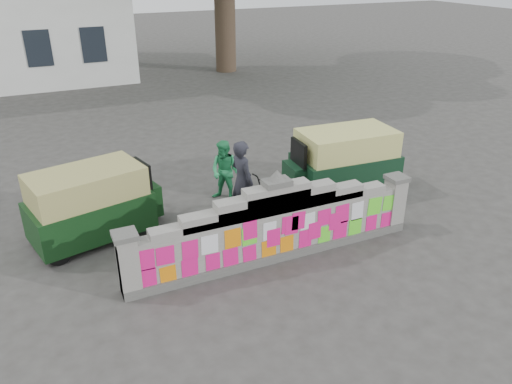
# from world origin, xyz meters

# --- Properties ---
(ground) EXTENTS (100.00, 100.00, 0.00)m
(ground) POSITION_xyz_m (0.00, 0.00, 0.00)
(ground) COLOR #383533
(ground) RESTS_ON ground
(parapet_wall) EXTENTS (6.48, 0.44, 2.01)m
(parapet_wall) POSITION_xyz_m (-0.00, -0.01, 0.75)
(parapet_wall) COLOR #4C4C49
(parapet_wall) RESTS_ON ground
(cyclist_bike) EXTENTS (2.23, 1.18, 1.11)m
(cyclist_bike) POSITION_xyz_m (-0.11, 1.50, 0.56)
(cyclist_bike) COLOR black
(cyclist_bike) RESTS_ON ground
(cyclist_rider) EXTENTS (0.59, 0.77, 1.88)m
(cyclist_rider) POSITION_xyz_m (-0.11, 1.50, 0.94)
(cyclist_rider) COLOR #23232B
(cyclist_rider) RESTS_ON ground
(pedestrian) EXTENTS (0.97, 0.99, 1.61)m
(pedestrian) POSITION_xyz_m (0.06, 3.01, 0.80)
(pedestrian) COLOR #299657
(pedestrian) RESTS_ON ground
(rickshaw_left) EXTENTS (3.06, 1.94, 1.64)m
(rickshaw_left) POSITION_xyz_m (-3.28, 2.45, 0.85)
(rickshaw_left) COLOR #113314
(rickshaw_left) RESTS_ON ground
(rickshaw_right) EXTENTS (3.14, 1.59, 1.72)m
(rickshaw_right) POSITION_xyz_m (3.06, 2.18, 0.89)
(rickshaw_right) COLOR black
(rickshaw_right) RESTS_ON ground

